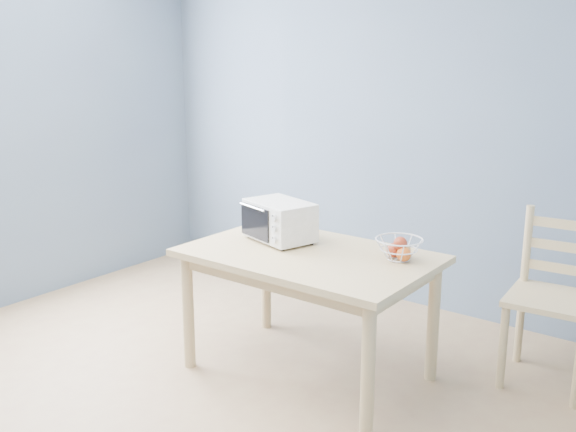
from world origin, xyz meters
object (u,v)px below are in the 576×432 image
Objects in this scene: toaster_oven at (278,220)px; dining_chair at (553,301)px; fruit_basket at (400,248)px; dining_table at (309,269)px.

dining_chair is at bearing 41.43° from toaster_oven.
toaster_oven is 1.64× the size of fruit_basket.
dining_table is 1.41× the size of dining_chair.
toaster_oven is 0.78m from fruit_basket.
fruit_basket is at bearing 21.85° from dining_table.
toaster_oven is at bearing -172.88° from fruit_basket.
dining_table is at bearing -1.17° from toaster_oven.
dining_chair is (1.46, 0.68, -0.39)m from toaster_oven.
fruit_basket is at bearing 23.61° from toaster_oven.
fruit_basket is (0.48, 0.19, 0.17)m from dining_table.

